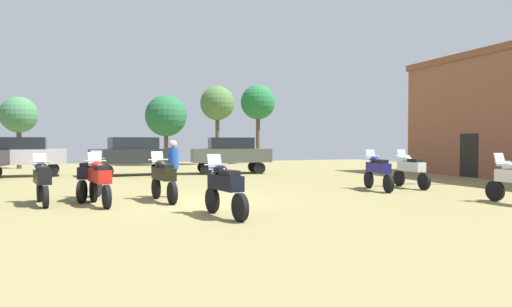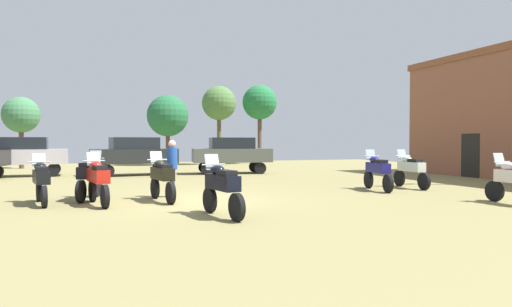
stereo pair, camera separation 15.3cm
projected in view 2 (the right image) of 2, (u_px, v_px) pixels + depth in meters
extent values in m
cube|color=olive|center=(186.00, 201.00, 13.92)|extent=(44.00, 52.00, 0.02)
cube|color=black|center=(471.00, 156.00, 22.82)|extent=(0.08, 1.20, 2.20)
cylinder|color=black|center=(92.00, 191.00, 13.60)|extent=(0.25, 0.65, 0.64)
cylinder|color=black|center=(105.00, 197.00, 12.20)|extent=(0.25, 0.65, 0.64)
cube|color=red|center=(98.00, 176.00, 12.89)|extent=(0.64, 1.42, 0.36)
ellipsoid|color=red|center=(96.00, 165.00, 13.15)|extent=(0.41, 0.54, 0.24)
cube|color=black|center=(100.00, 168.00, 12.67)|extent=(0.41, 0.61, 0.12)
cube|color=silver|center=(93.00, 159.00, 13.44)|extent=(0.38, 0.22, 0.39)
cylinder|color=#B7B7BC|center=(94.00, 161.00, 13.35)|extent=(0.61, 0.16, 0.04)
cylinder|color=black|center=(399.00, 178.00, 18.34)|extent=(0.15, 0.65, 0.64)
cylinder|color=black|center=(424.00, 181.00, 16.84)|extent=(0.15, 0.65, 0.64)
cube|color=silver|center=(411.00, 167.00, 17.57)|extent=(0.42, 1.35, 0.36)
ellipsoid|color=silver|center=(407.00, 159.00, 17.85)|extent=(0.34, 0.49, 0.24)
cube|color=black|center=(415.00, 161.00, 17.34)|extent=(0.33, 0.57, 0.12)
cube|color=silver|center=(402.00, 154.00, 18.17)|extent=(0.37, 0.17, 0.39)
cylinder|color=#B7B7BC|center=(403.00, 156.00, 18.08)|extent=(0.62, 0.07, 0.04)
cylinder|color=black|center=(155.00, 188.00, 14.40)|extent=(0.23, 0.66, 0.65)
cylinder|color=black|center=(171.00, 193.00, 13.03)|extent=(0.23, 0.66, 0.65)
cube|color=black|center=(162.00, 174.00, 13.70)|extent=(0.58, 1.37, 0.36)
ellipsoid|color=black|center=(159.00, 164.00, 13.96)|extent=(0.40, 0.53, 0.24)
cube|color=black|center=(165.00, 166.00, 13.49)|extent=(0.39, 0.60, 0.12)
cube|color=silver|center=(156.00, 158.00, 14.24)|extent=(0.38, 0.21, 0.39)
cylinder|color=#B7B7BC|center=(157.00, 160.00, 14.16)|extent=(0.62, 0.14, 0.04)
cylinder|color=black|center=(494.00, 191.00, 13.69)|extent=(0.14, 0.62, 0.61)
ellipsoid|color=silver|center=(509.00, 166.00, 13.22)|extent=(0.33, 0.49, 0.24)
cube|color=silver|center=(499.00, 160.00, 13.52)|extent=(0.36, 0.16, 0.39)
cylinder|color=#B7B7BC|center=(502.00, 162.00, 13.43)|extent=(0.62, 0.05, 0.04)
cylinder|color=black|center=(97.00, 186.00, 14.84)|extent=(0.31, 0.67, 0.67)
cylinder|color=black|center=(81.00, 191.00, 13.35)|extent=(0.31, 0.67, 0.67)
cube|color=black|center=(89.00, 172.00, 14.08)|extent=(0.72, 1.32, 0.36)
ellipsoid|color=black|center=(92.00, 163.00, 14.36)|extent=(0.45, 0.55, 0.24)
cube|color=black|center=(87.00, 165.00, 13.85)|extent=(0.45, 0.62, 0.12)
cube|color=silver|center=(95.00, 156.00, 14.67)|extent=(0.39, 0.25, 0.39)
cylinder|color=#B7B7BC|center=(94.00, 158.00, 14.58)|extent=(0.60, 0.22, 0.04)
cylinder|color=black|center=(210.00, 200.00, 11.52)|extent=(0.24, 0.65, 0.64)
cylinder|color=black|center=(237.00, 207.00, 10.22)|extent=(0.24, 0.65, 0.64)
cube|color=black|center=(222.00, 182.00, 10.86)|extent=(0.59, 1.31, 0.36)
ellipsoid|color=black|center=(217.00, 170.00, 11.10)|extent=(0.40, 0.53, 0.24)
cube|color=black|center=(226.00, 173.00, 10.66)|extent=(0.40, 0.61, 0.12)
cube|color=silver|center=(212.00, 162.00, 11.37)|extent=(0.38, 0.22, 0.39)
cylinder|color=#B7B7BC|center=(214.00, 164.00, 11.29)|extent=(0.62, 0.15, 0.04)
cylinder|color=black|center=(368.00, 180.00, 17.54)|extent=(0.22, 0.66, 0.65)
cylinder|color=black|center=(388.00, 184.00, 15.93)|extent=(0.22, 0.66, 0.65)
cube|color=navy|center=(378.00, 168.00, 16.72)|extent=(0.57, 1.43, 0.36)
ellipsoid|color=navy|center=(374.00, 160.00, 17.02)|extent=(0.39, 0.52, 0.24)
cube|color=black|center=(381.00, 161.00, 16.48)|extent=(0.38, 0.60, 0.12)
cube|color=silver|center=(370.00, 155.00, 17.36)|extent=(0.38, 0.21, 0.39)
cylinder|color=#B7B7BC|center=(371.00, 156.00, 17.26)|extent=(0.62, 0.13, 0.04)
cylinder|color=black|center=(39.00, 191.00, 13.67)|extent=(0.24, 0.62, 0.61)
cylinder|color=black|center=(44.00, 197.00, 12.33)|extent=(0.24, 0.62, 0.61)
cube|color=black|center=(41.00, 177.00, 12.99)|extent=(0.61, 1.36, 0.36)
ellipsoid|color=black|center=(40.00, 167.00, 13.24)|extent=(0.41, 0.53, 0.24)
cube|color=black|center=(42.00, 169.00, 12.78)|extent=(0.40, 0.61, 0.12)
cube|color=silver|center=(39.00, 160.00, 13.52)|extent=(0.38, 0.22, 0.39)
cylinder|color=#B7B7BC|center=(39.00, 162.00, 13.44)|extent=(0.62, 0.16, 0.04)
cylinder|color=black|center=(53.00, 170.00, 23.20)|extent=(0.65, 0.25, 0.64)
cylinder|color=black|center=(54.00, 169.00, 24.54)|extent=(0.65, 0.25, 0.64)
cube|color=#BCB2BD|center=(22.00, 157.00, 23.32)|extent=(4.37, 1.97, 0.75)
cube|color=black|center=(22.00, 143.00, 23.31)|extent=(2.43, 1.68, 0.61)
cylinder|color=black|center=(207.00, 169.00, 24.51)|extent=(0.66, 0.29, 0.64)
cylinder|color=black|center=(204.00, 167.00, 25.91)|extent=(0.66, 0.29, 0.64)
cylinder|color=black|center=(260.00, 168.00, 25.14)|extent=(0.66, 0.29, 0.64)
cylinder|color=black|center=(255.00, 167.00, 26.55)|extent=(0.66, 0.29, 0.64)
cube|color=#4C514A|center=(232.00, 155.00, 25.51)|extent=(4.47, 2.27, 0.75)
cube|color=black|center=(232.00, 143.00, 25.49)|extent=(2.53, 1.84, 0.61)
cylinder|color=black|center=(108.00, 171.00, 22.83)|extent=(0.66, 0.30, 0.64)
cylinder|color=black|center=(103.00, 169.00, 24.12)|extent=(0.66, 0.30, 0.64)
cylinder|color=black|center=(165.00, 169.00, 24.13)|extent=(0.66, 0.30, 0.64)
cylinder|color=black|center=(158.00, 168.00, 25.42)|extent=(0.66, 0.30, 0.64)
cube|color=black|center=(134.00, 156.00, 24.11)|extent=(4.50, 2.35, 0.75)
cube|color=black|center=(134.00, 143.00, 24.09)|extent=(2.55, 1.88, 0.61)
cylinder|color=#21253E|center=(172.00, 183.00, 14.69)|extent=(0.14, 0.14, 0.89)
cylinder|color=#21253E|center=(173.00, 183.00, 14.86)|extent=(0.14, 0.14, 0.89)
cylinder|color=navy|center=(172.00, 159.00, 14.75)|extent=(0.41, 0.41, 0.70)
sphere|color=tan|center=(172.00, 144.00, 14.74)|extent=(0.24, 0.24, 0.24)
cylinder|color=brown|center=(21.00, 146.00, 30.12)|extent=(0.30, 0.30, 3.01)
sphere|color=#3E7649|center=(21.00, 115.00, 30.07)|extent=(2.36, 2.36, 2.36)
cylinder|color=brown|center=(260.00, 137.00, 36.57)|extent=(0.33, 0.33, 4.29)
sphere|color=#226E39|center=(260.00, 102.00, 36.49)|extent=(2.75, 2.75, 2.75)
cylinder|color=brown|center=(168.00, 145.00, 34.30)|extent=(0.31, 0.31, 3.01)
sphere|color=#236339|center=(168.00, 116.00, 34.24)|extent=(3.09, 3.09, 3.09)
cylinder|color=brown|center=(219.00, 138.00, 35.30)|extent=(0.31, 0.31, 4.14)
sphere|color=#4B723A|center=(219.00, 103.00, 35.23)|extent=(2.63, 2.63, 2.63)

